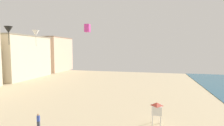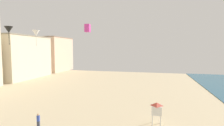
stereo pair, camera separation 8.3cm
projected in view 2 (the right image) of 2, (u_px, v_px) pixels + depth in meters
The scene contains 7 objects.
boardwalk_hotel_mid at pixel (12, 57), 52.13m from camera, with size 16.29×17.01×12.67m.
boardwalk_hotel_far at pixel (48, 54), 69.36m from camera, with size 15.76×14.32×13.39m.
kite_flyer at pixel (38, 120), 18.49m from camera, with size 0.34×0.34×1.64m.
lifeguard_stand at pixel (157, 109), 19.36m from camera, with size 1.10×1.10×2.55m.
kite_black_delta at pixel (9, 30), 26.51m from camera, with size 1.26×1.26×2.86m.
kite_white_delta at pixel (36, 33), 32.48m from camera, with size 1.34×1.34×3.03m.
kite_magenta_box at pixel (88, 28), 33.40m from camera, with size 0.98×0.98×1.54m.
Camera 2 is at (10.73, -4.41, 8.53)m, focal length 27.38 mm.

